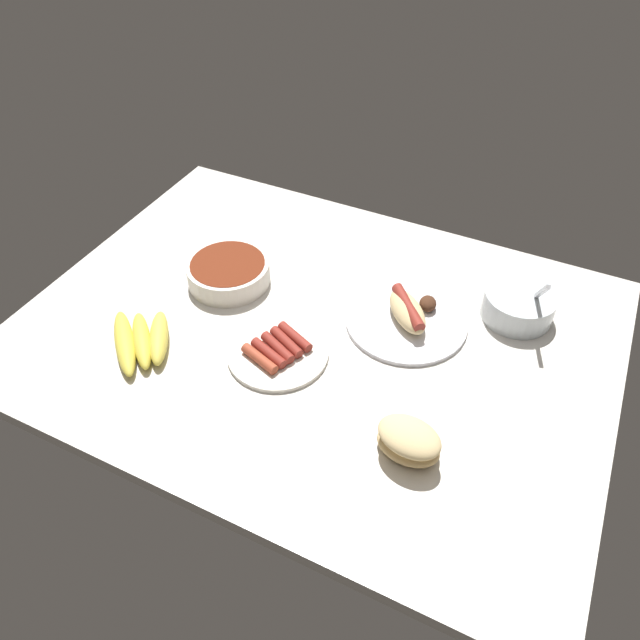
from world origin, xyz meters
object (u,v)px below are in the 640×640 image
(bread_stack, at_px, (409,441))
(plate_sausages, at_px, (278,351))
(plate_hotdog_assembled, at_px, (408,316))
(bowl_coleslaw, at_px, (519,304))
(banana_bunch, at_px, (141,340))
(bowl_chili, at_px, (228,272))

(bread_stack, xyz_separation_m, plate_sausages, (-0.31, 0.11, -0.03))
(plate_hotdog_assembled, xyz_separation_m, bowl_coleslaw, (0.20, 0.12, 0.02))
(plate_hotdog_assembled, bearing_deg, bread_stack, -69.96)
(banana_bunch, height_order, plate_sausages, banana_bunch)
(banana_bunch, distance_m, bowl_chili, 0.26)
(bread_stack, relative_size, plate_sausages, 0.61)
(bowl_coleslaw, relative_size, plate_sausages, 0.76)
(bread_stack, bearing_deg, plate_hotdog_assembled, 110.04)
(plate_hotdog_assembled, height_order, banana_bunch, plate_hotdog_assembled)
(banana_bunch, height_order, bowl_chili, bowl_chili)
(bowl_chili, bearing_deg, banana_bunch, -101.08)
(plate_sausages, bearing_deg, banana_bunch, -158.86)
(bowl_chili, bearing_deg, plate_sausages, -35.96)
(banana_bunch, xyz_separation_m, plate_sausages, (0.26, 0.10, -0.01))
(bread_stack, height_order, bowl_chili, bread_stack)
(banana_bunch, relative_size, bread_stack, 1.57)
(plate_hotdog_assembled, xyz_separation_m, bread_stack, (0.11, -0.31, 0.02))
(plate_hotdog_assembled, height_order, bread_stack, bread_stack)
(bread_stack, xyz_separation_m, bowl_coleslaw, (0.09, 0.43, -0.00))
(banana_bunch, bearing_deg, bowl_coleslaw, 32.61)
(banana_bunch, relative_size, bowl_coleslaw, 1.26)
(banana_bunch, relative_size, plate_sausages, 0.95)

